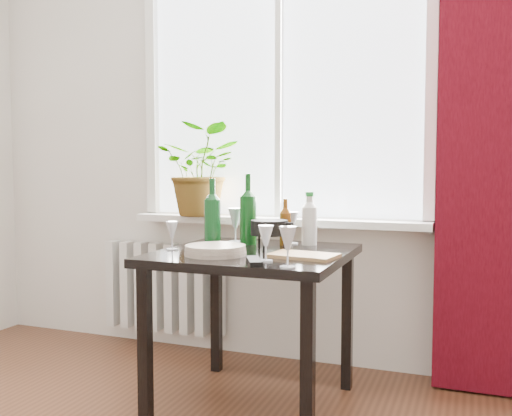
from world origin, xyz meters
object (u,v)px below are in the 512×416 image
at_px(wineglass_back_center, 292,227).
at_px(wineglass_back_left, 235,225).
at_px(potted_plant, 202,170).
at_px(plate_stack, 215,250).
at_px(table, 254,270).
at_px(wine_bottle_left, 212,212).
at_px(cleaning_bottle, 309,218).
at_px(bottle_amber, 285,222).
at_px(fondue_pot, 269,234).
at_px(wineglass_front_right, 266,243).
at_px(cutting_board, 304,256).
at_px(wineglass_front_left, 172,235).
at_px(wineglass_far_right, 288,246).
at_px(radiator, 164,287).
at_px(wine_bottle_right, 248,208).
at_px(tv_remote, 254,261).

relative_size(wineglass_back_center, wineglass_back_left, 0.93).
distance_m(potted_plant, plate_stack, 0.91).
xyz_separation_m(table, wine_bottle_left, (-0.23, 0.04, 0.26)).
height_order(cleaning_bottle, plate_stack, cleaning_bottle).
height_order(wineglass_back_center, plate_stack, wineglass_back_center).
distance_m(bottle_amber, wineglass_back_left, 0.28).
height_order(table, fondue_pot, fondue_pot).
xyz_separation_m(wineglass_front_right, fondue_pot, (-0.11, 0.36, -0.01)).
bearing_deg(cutting_board, potted_plant, 141.01).
distance_m(wineglass_back_left, cutting_board, 0.60).
bearing_deg(bottle_amber, potted_plant, 153.21).
height_order(wineglass_front_right, cutting_board, wineglass_front_right).
xyz_separation_m(cleaning_bottle, cutting_board, (0.08, -0.39, -0.13)).
distance_m(wineglass_front_left, cutting_board, 0.64).
height_order(wineglass_back_center, wineglass_back_left, wineglass_back_left).
height_order(wineglass_front_right, plate_stack, wineglass_front_right).
bearing_deg(wineglass_far_right, wineglass_front_right, 139.94).
distance_m(radiator, wineglass_front_left, 0.98).
height_order(potted_plant, fondue_pot, potted_plant).
bearing_deg(wineglass_far_right, potted_plant, 131.66).
bearing_deg(wine_bottle_right, wineglass_back_center, 21.40).
distance_m(wineglass_far_right, cutting_board, 0.28).
bearing_deg(wineglass_front_left, wineglass_front_right, -16.55).
relative_size(table, fondue_pot, 4.19).
bearing_deg(wineglass_front_right, wineglass_back_left, 124.56).
height_order(wineglass_front_left, fondue_pot, same).
bearing_deg(fondue_pot, table, -95.95).
bearing_deg(potted_plant, wineglass_front_right, -49.65).
bearing_deg(cleaning_bottle, wineglass_back_left, -174.99).
relative_size(radiator, wineglass_back_center, 4.75).
xyz_separation_m(wineglass_far_right, tv_remote, (-0.16, 0.05, -0.07)).
height_order(bottle_amber, wineglass_front_left, bottle_amber).
height_order(potted_plant, bottle_amber, potted_plant).
bearing_deg(wineglass_far_right, radiator, 138.45).
xyz_separation_m(bottle_amber, plate_stack, (-0.19, -0.42, -0.09)).
bearing_deg(wineglass_back_center, wine_bottle_left, -142.28).
height_order(potted_plant, wineglass_back_left, potted_plant).
height_order(wine_bottle_left, wine_bottle_right, wine_bottle_right).
distance_m(table, wine_bottle_right, 0.36).
distance_m(potted_plant, wineglass_far_right, 1.27).
distance_m(table, wineglass_front_right, 0.35).
bearing_deg(fondue_pot, wineglass_back_left, 166.23).
height_order(table, wineglass_far_right, wineglass_far_right).
xyz_separation_m(wine_bottle_left, wineglass_far_right, (0.52, -0.41, -0.09)).
bearing_deg(table, wine_bottle_left, 170.67).
height_order(table, cleaning_bottle, cleaning_bottle).
bearing_deg(tv_remote, plate_stack, 122.46).
distance_m(wine_bottle_left, wineglass_far_right, 0.67).
relative_size(bottle_amber, fondue_pot, 1.15).
xyz_separation_m(table, cutting_board, (0.27, -0.11, 0.10)).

